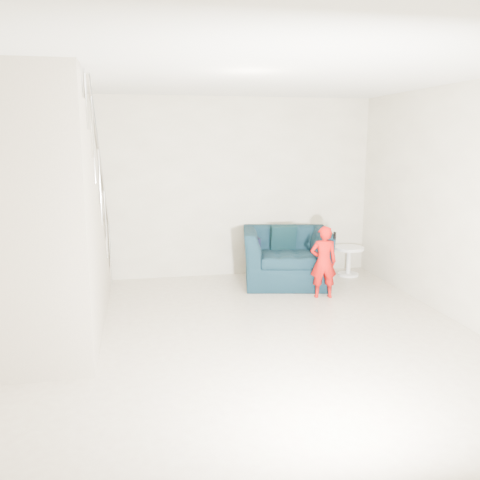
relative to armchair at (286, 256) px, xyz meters
name	(u,v)px	position (x,y,z in m)	size (l,w,h in m)	color
floor	(248,343)	(-1.01, -2.08, -0.40)	(5.50, 5.50, 0.00)	tan
ceiling	(249,71)	(-1.01, -2.08, 2.30)	(5.50, 5.50, 0.00)	silver
back_wall	(210,188)	(-1.01, 0.67, 0.95)	(5.00, 5.00, 0.00)	#ACA38C
front_wall	(375,297)	(-1.01, -4.83, 0.95)	(5.00, 5.00, 0.00)	#ACA38C
right_wall	(475,207)	(1.49, -2.08, 0.95)	(5.50, 5.50, 0.00)	#ACA38C
armchair	(286,256)	(0.00, 0.00, 0.00)	(1.24, 1.08, 0.80)	black
toddler	(324,262)	(0.29, -0.75, 0.08)	(0.35, 0.23, 0.97)	#92040B
side_table	(349,256)	(1.07, 0.23, -0.10)	(0.46, 0.46, 0.46)	silver
staircase	(48,251)	(-3.01, -1.53, 0.55)	(1.02, 3.03, 3.62)	#ADA089
cushion	(283,237)	(0.02, 0.25, 0.24)	(0.38, 0.11, 0.37)	black
throw	(256,253)	(-0.48, -0.12, 0.10)	(0.04, 0.43, 0.48)	black
phone	(335,236)	(0.42, -0.79, 0.44)	(0.02, 0.05, 0.10)	black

